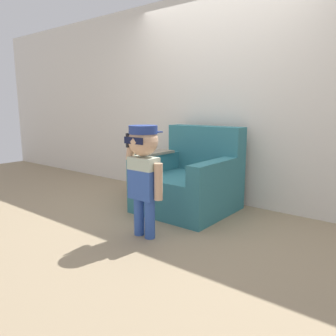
% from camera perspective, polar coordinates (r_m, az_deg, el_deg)
% --- Properties ---
extents(ground_plane, '(10.00, 10.00, 0.00)m').
position_cam_1_polar(ground_plane, '(3.87, 4.15, -7.49)').
color(ground_plane, '#998466').
extents(wall_back, '(10.00, 0.05, 2.60)m').
position_cam_1_polar(wall_back, '(4.21, 9.29, 11.82)').
color(wall_back, silver).
rests_on(wall_back, ground_plane).
extents(armchair, '(1.00, 0.99, 0.97)m').
position_cam_1_polar(armchair, '(3.86, 3.87, -2.27)').
color(armchair, teal).
rests_on(armchair, ground_plane).
extents(person_child, '(0.43, 0.32, 1.04)m').
position_cam_1_polar(person_child, '(2.97, -4.24, 0.72)').
color(person_child, '#3356AD').
rests_on(person_child, ground_plane).
extents(side_table, '(0.41, 0.41, 0.50)m').
position_cam_1_polar(side_table, '(4.42, -4.56, -1.15)').
color(side_table, beige).
rests_on(side_table, ground_plane).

